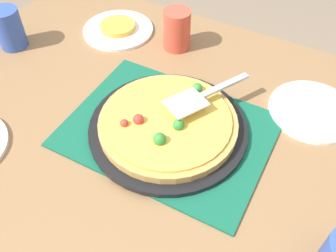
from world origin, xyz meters
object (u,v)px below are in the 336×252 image
at_px(plate_side, 312,111).
at_px(cup_corner, 177,29).
at_px(pizza_pan, 168,128).
at_px(served_slice_left, 118,26).
at_px(plate_near_left, 118,30).
at_px(pizza_server, 203,95).
at_px(pizza, 168,122).
at_px(cup_near, 9,28).

bearing_deg(plate_side, cup_corner, 169.05).
height_order(pizza_pan, served_slice_left, served_slice_left).
distance_m(plate_near_left, pizza_server, 0.45).
bearing_deg(plate_side, pizza, -141.65).
relative_size(plate_near_left, served_slice_left, 2.00).
bearing_deg(cup_near, cup_corner, 27.60).
bearing_deg(cup_corner, served_slice_left, -175.41).
relative_size(cup_near, cup_corner, 1.00).
height_order(pizza, cup_corner, cup_corner).
xyz_separation_m(pizza, pizza_server, (0.05, 0.09, 0.04)).
xyz_separation_m(plate_near_left, cup_near, (-0.24, -0.21, 0.06)).
height_order(cup_corner, pizza_server, cup_corner).
relative_size(pizza_pan, cup_near, 3.17).
height_order(pizza, pizza_server, pizza_server).
bearing_deg(pizza_server, served_slice_left, 151.23).
xyz_separation_m(plate_near_left, cup_corner, (0.20, 0.02, 0.06)).
height_order(plate_side, pizza_server, pizza_server).
bearing_deg(plate_near_left, served_slice_left, 0.00).
bearing_deg(served_slice_left, plate_near_left, 0.00).
relative_size(plate_side, cup_corner, 1.83).
xyz_separation_m(pizza_pan, cup_near, (-0.57, 0.09, 0.05)).
bearing_deg(plate_near_left, plate_side, -6.09).
distance_m(plate_near_left, cup_corner, 0.21).
bearing_deg(pizza, pizza_server, 60.78).
bearing_deg(pizza_pan, served_slice_left, 138.72).
height_order(served_slice_left, cup_near, cup_near).
bearing_deg(cup_corner, plate_side, -10.95).
bearing_deg(pizza_pan, plate_near_left, 138.72).
relative_size(cup_corner, pizza_server, 0.54).
height_order(pizza, plate_side, pizza).
bearing_deg(pizza, cup_near, 171.44).
distance_m(pizza, plate_near_left, 0.45).
distance_m(plate_side, pizza_server, 0.29).
height_order(pizza_pan, pizza_server, pizza_server).
height_order(pizza_pan, plate_side, pizza_pan).
bearing_deg(cup_near, pizza_server, -0.11).
bearing_deg(cup_corner, plate_near_left, -175.41).
relative_size(pizza_pan, plate_near_left, 1.73).
bearing_deg(served_slice_left, plate_side, -6.09).
distance_m(plate_side, cup_near, 0.88).
xyz_separation_m(plate_side, cup_near, (-0.87, -0.14, 0.06)).
distance_m(pizza_pan, served_slice_left, 0.45).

